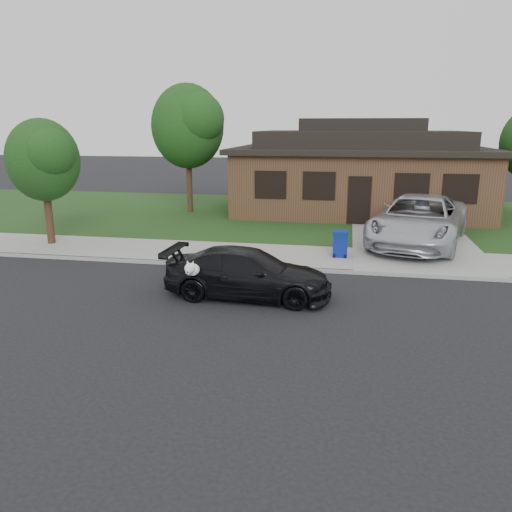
# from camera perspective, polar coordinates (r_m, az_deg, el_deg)

# --- Properties ---
(ground) EXTENTS (120.00, 120.00, 0.00)m
(ground) POSITION_cam_1_polar(r_m,az_deg,el_deg) (12.84, -5.99, -5.60)
(ground) COLOR black
(ground) RESTS_ON ground
(sidewalk) EXTENTS (60.00, 3.00, 0.12)m
(sidewalk) POSITION_cam_1_polar(r_m,az_deg,el_deg) (17.45, -1.40, 0.16)
(sidewalk) COLOR gray
(sidewalk) RESTS_ON ground
(curb) EXTENTS (60.00, 0.12, 0.12)m
(curb) POSITION_cam_1_polar(r_m,az_deg,el_deg) (16.04, -2.50, -1.16)
(curb) COLOR gray
(curb) RESTS_ON ground
(lawn) EXTENTS (60.00, 13.00, 0.13)m
(lawn) POSITION_cam_1_polar(r_m,az_deg,el_deg) (25.16, 2.34, 4.66)
(lawn) COLOR #193814
(lawn) RESTS_ON ground
(driveway) EXTENTS (4.50, 13.00, 0.14)m
(driveway) POSITION_cam_1_polar(r_m,az_deg,el_deg) (22.11, 16.79, 2.66)
(driveway) COLOR gray
(driveway) RESTS_ON ground
(sedan) EXTENTS (4.50, 2.24, 1.29)m
(sedan) POSITION_cam_1_polar(r_m,az_deg,el_deg) (13.21, -0.97, -1.98)
(sedan) COLOR black
(sedan) RESTS_ON ground
(minivan) EXTENTS (4.61, 7.01, 1.79)m
(minivan) POSITION_cam_1_polar(r_m,az_deg,el_deg) (19.47, 18.11, 3.89)
(minivan) COLOR silver
(minivan) RESTS_ON driveway
(recycling_bin) EXTENTS (0.53, 0.57, 0.88)m
(recycling_bin) POSITION_cam_1_polar(r_m,az_deg,el_deg) (17.15, 9.62, 1.43)
(recycling_bin) COLOR navy
(recycling_bin) RESTS_ON sidewalk
(house) EXTENTS (12.60, 8.60, 4.65)m
(house) POSITION_cam_1_polar(r_m,az_deg,el_deg) (26.63, 11.68, 9.42)
(house) COLOR #422B1C
(house) RESTS_ON ground
(tree_0) EXTENTS (3.78, 3.60, 6.34)m
(tree_0) POSITION_cam_1_polar(r_m,az_deg,el_deg) (25.63, -7.56, 14.65)
(tree_0) COLOR #332114
(tree_0) RESTS_ON ground
(tree_2) EXTENTS (2.73, 2.60, 4.59)m
(tree_2) POSITION_cam_1_polar(r_m,az_deg,el_deg) (19.91, -23.02, 10.18)
(tree_2) COLOR #332114
(tree_2) RESTS_ON ground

